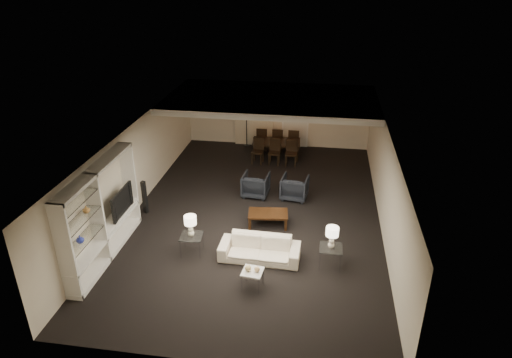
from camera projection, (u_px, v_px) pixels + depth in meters
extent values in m
plane|color=black|center=(256.00, 213.00, 13.20)|extent=(11.00, 11.00, 0.00)
cube|color=silver|center=(256.00, 132.00, 12.11)|extent=(7.00, 11.00, 0.02)
cube|color=beige|center=(277.00, 114.00, 17.56)|extent=(7.00, 0.02, 2.50)
cube|color=beige|center=(207.00, 309.00, 7.76)|extent=(7.00, 0.02, 2.50)
cube|color=beige|center=(136.00, 166.00, 13.13)|extent=(0.02, 11.00, 2.50)
cube|color=beige|center=(385.00, 182.00, 12.18)|extent=(0.02, 11.00, 2.50)
cube|color=silver|center=(272.00, 99.00, 15.28)|extent=(7.00, 4.00, 0.20)
cube|color=beige|center=(254.00, 115.00, 17.63)|extent=(1.50, 0.12, 2.40)
cube|color=silver|center=(295.00, 120.00, 17.52)|extent=(0.90, 0.05, 2.10)
cube|color=#142D38|center=(333.00, 110.00, 17.11)|extent=(0.95, 0.04, 0.65)
cylinder|color=#D8591E|center=(280.00, 114.00, 15.44)|extent=(0.52, 0.52, 0.24)
imported|color=beige|center=(260.00, 249.00, 11.07)|extent=(1.97, 0.81, 0.57)
imported|color=black|center=(256.00, 185.00, 14.05)|extent=(0.84, 0.86, 0.73)
imported|color=black|center=(295.00, 187.00, 13.89)|extent=(0.87, 0.89, 0.73)
sphere|color=#E5C479|center=(248.00, 268.00, 10.00)|extent=(0.14, 0.14, 0.14)
sphere|color=#E0B376|center=(257.00, 269.00, 9.98)|extent=(0.12, 0.12, 0.12)
imported|color=black|center=(118.00, 201.00, 11.58)|extent=(1.14, 0.15, 0.66)
imported|color=#2A37B8|center=(80.00, 239.00, 9.89)|extent=(0.17, 0.17, 0.18)
imported|color=#B57D3C|center=(86.00, 209.00, 10.07)|extent=(0.16, 0.16, 0.17)
cube|color=black|center=(145.00, 197.00, 13.03)|extent=(0.14, 0.14, 1.00)
imported|color=black|center=(276.00, 149.00, 16.83)|extent=(1.80, 1.08, 0.61)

